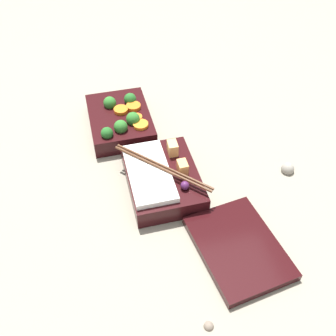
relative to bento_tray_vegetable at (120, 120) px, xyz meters
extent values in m
plane|color=gray|center=(0.10, 0.02, -0.02)|extent=(3.00, 3.00, 0.00)
cube|color=black|center=(0.00, 0.00, 0.00)|extent=(0.19, 0.14, 0.04)
sphere|color=#2D7028|center=(-0.04, -0.02, 0.02)|extent=(0.03, 0.03, 0.03)
sphere|color=#236023|center=(0.07, -0.04, 0.02)|extent=(0.03, 0.03, 0.03)
sphere|color=#2D7028|center=(0.04, 0.03, 0.02)|extent=(0.03, 0.03, 0.03)
sphere|color=#2D7028|center=(0.06, -0.01, 0.02)|extent=(0.03, 0.03, 0.03)
sphere|color=#236023|center=(-0.04, 0.03, 0.02)|extent=(0.03, 0.03, 0.03)
cylinder|color=orange|center=(0.03, 0.03, 0.02)|extent=(0.04, 0.04, 0.01)
cylinder|color=orange|center=(-0.01, 0.00, 0.02)|extent=(0.04, 0.04, 0.01)
cylinder|color=orange|center=(0.05, 0.04, 0.02)|extent=(0.04, 0.04, 0.01)
cylinder|color=orange|center=(-0.02, 0.04, 0.02)|extent=(0.04, 0.04, 0.01)
cube|color=black|center=(0.20, 0.05, 0.00)|extent=(0.19, 0.14, 0.04)
cube|color=white|center=(0.20, 0.02, 0.02)|extent=(0.16, 0.08, 0.01)
cube|color=#EAB266|center=(0.15, 0.08, 0.03)|extent=(0.03, 0.02, 0.03)
cube|color=#F4A356|center=(0.21, 0.09, 0.03)|extent=(0.03, 0.02, 0.03)
sphere|color=#4C1E4C|center=(0.25, 0.08, 0.02)|extent=(0.02, 0.02, 0.02)
cylinder|color=#56331E|center=(0.21, 0.05, 0.03)|extent=(0.17, 0.16, 0.01)
cylinder|color=#56331E|center=(0.20, 0.05, 0.03)|extent=(0.17, 0.16, 0.01)
cube|color=black|center=(0.38, 0.15, -0.02)|extent=(0.20, 0.16, 0.02)
sphere|color=#7A6B5B|center=(0.50, 0.05, -0.02)|extent=(0.02, 0.02, 0.02)
sphere|color=gray|center=(0.23, 0.32, -0.02)|extent=(0.03, 0.03, 0.03)
camera|label=1|loc=(0.72, -0.07, 0.57)|focal=42.00mm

